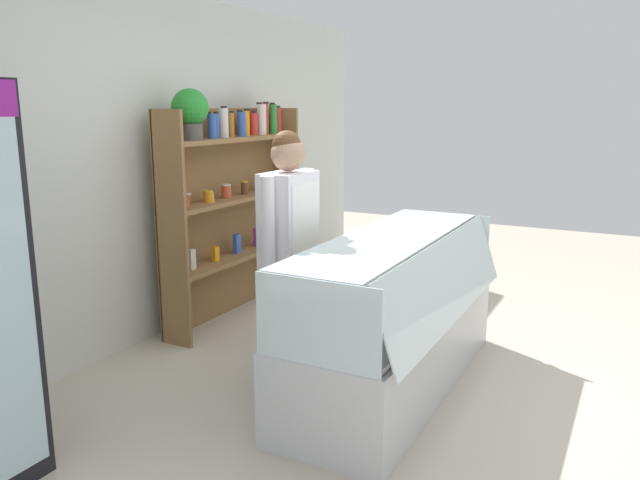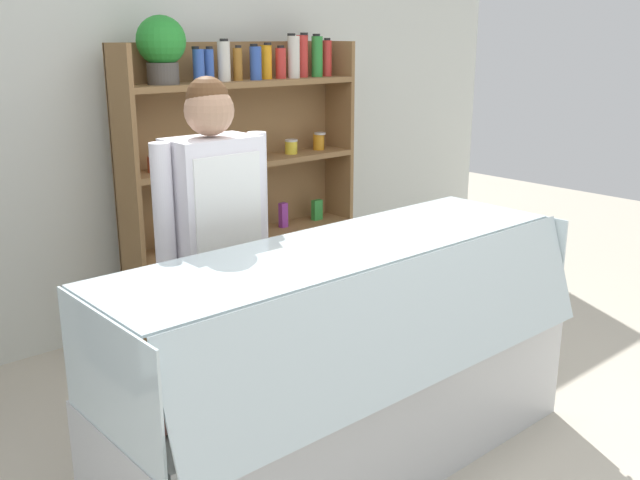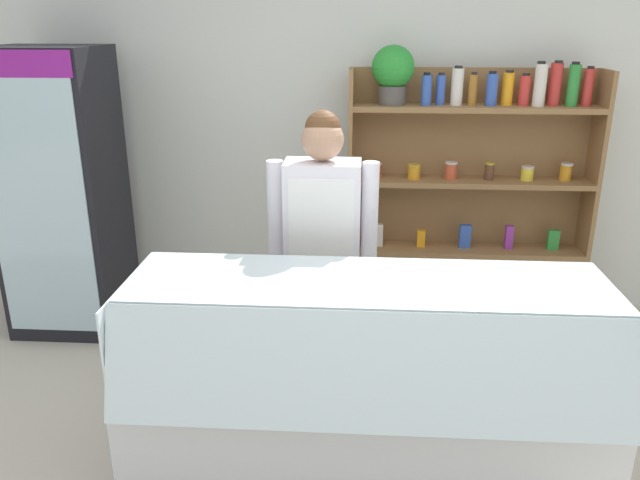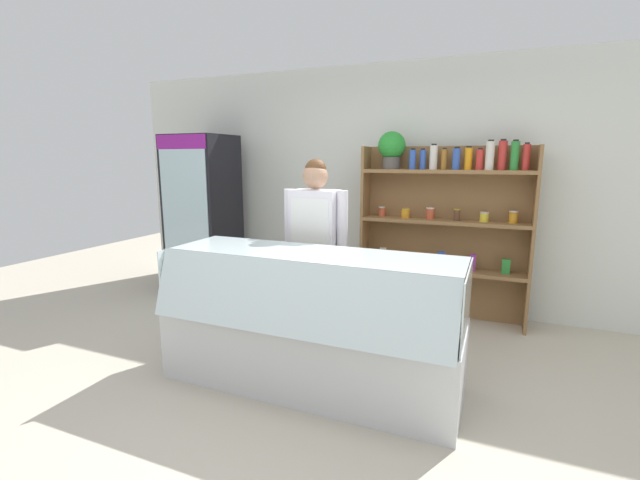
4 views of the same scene
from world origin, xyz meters
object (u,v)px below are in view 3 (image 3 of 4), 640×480
deli_display_case (363,418)px  shelving_unit (460,169)px  shop_clerk (322,238)px  drinks_fridge (62,194)px

deli_display_case → shelving_unit: bearing=69.9°
shelving_unit → deli_display_case: shelving_unit is taller
shelving_unit → shop_clerk: size_ratio=1.17×
drinks_fridge → shelving_unit: bearing=6.1°
drinks_fridge → shelving_unit: shelving_unit is taller
shelving_unit → deli_display_case: size_ratio=0.89×
shelving_unit → shop_clerk: bearing=-128.1°
deli_display_case → shop_clerk: shop_clerk is taller
shelving_unit → shop_clerk: shelving_unit is taller
shop_clerk → drinks_fridge: bearing=155.5°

